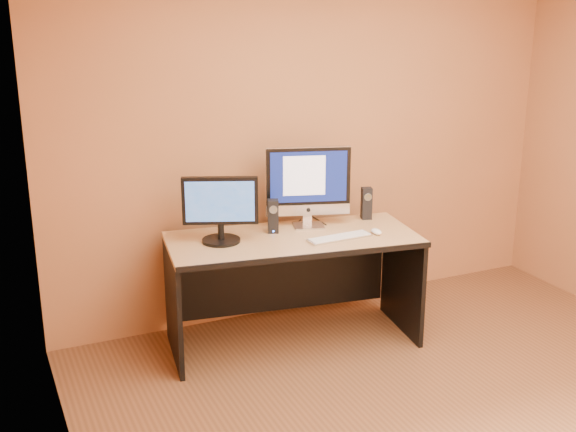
{
  "coord_description": "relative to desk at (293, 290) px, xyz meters",
  "views": [
    {
      "loc": [
        -2.33,
        -2.68,
        2.3
      ],
      "look_at": [
        -0.5,
        1.35,
        0.95
      ],
      "focal_mm": 45.0,
      "sensor_mm": 36.0,
      "label": 1
    }
  ],
  "objects": [
    {
      "name": "walls",
      "position": [
        0.41,
        -1.45,
        0.92
      ],
      "size": [
        4.0,
        4.0,
        2.6
      ],
      "primitive_type": null,
      "color": "#A66A43",
      "rests_on": "ground"
    },
    {
      "name": "cable_b",
      "position": [
        0.16,
        0.26,
        0.39
      ],
      "size": [
        0.13,
        0.15,
        0.01
      ],
      "primitive_type": "cylinder",
      "rotation": [
        1.57,
        0.0,
        -0.71
      ],
      "color": "black",
      "rests_on": "desk"
    },
    {
      "name": "speaker_left",
      "position": [
        -0.08,
        0.15,
        0.5
      ],
      "size": [
        0.09,
        0.09,
        0.23
      ],
      "primitive_type": null,
      "rotation": [
        0.0,
        0.0,
        -0.35
      ],
      "color": "black",
      "rests_on": "desk"
    },
    {
      "name": "speaker_right",
      "position": [
        0.66,
        0.16,
        0.5
      ],
      "size": [
        0.09,
        0.09,
        0.23
      ],
      "primitive_type": null,
      "rotation": [
        0.0,
        0.0,
        -0.29
      ],
      "color": "black",
      "rests_on": "desk"
    },
    {
      "name": "keyboard",
      "position": [
        0.27,
        -0.16,
        0.39
      ],
      "size": [
        0.45,
        0.15,
        0.02
      ],
      "primitive_type": "cube",
      "rotation": [
        0.0,
        0.0,
        0.06
      ],
      "color": "silver",
      "rests_on": "desk"
    },
    {
      "name": "second_monitor",
      "position": [
        -0.47,
        0.1,
        0.6
      ],
      "size": [
        0.56,
        0.42,
        0.44
      ],
      "primitive_type": null,
      "rotation": [
        0.0,
        0.0,
        -0.38
      ],
      "color": "black",
      "rests_on": "desk"
    },
    {
      "name": "desk",
      "position": [
        0.0,
        0.0,
        0.0
      ],
      "size": [
        1.75,
        0.96,
        0.77
      ],
      "primitive_type": null,
      "rotation": [
        0.0,
        0.0,
        -0.15
      ],
      "color": "tan",
      "rests_on": "ground"
    },
    {
      "name": "imac",
      "position": [
        0.2,
        0.17,
        0.67
      ],
      "size": [
        0.63,
        0.38,
        0.57
      ],
      "primitive_type": null,
      "rotation": [
        0.0,
        0.0,
        -0.3
      ],
      "color": "#B2B3B7",
      "rests_on": "desk"
    },
    {
      "name": "mouse",
      "position": [
        0.54,
        -0.17,
        0.4
      ],
      "size": [
        0.07,
        0.11,
        0.04
      ],
      "primitive_type": "ellipsoid",
      "rotation": [
        0.0,
        0.0,
        -0.09
      ],
      "color": "white",
      "rests_on": "desk"
    },
    {
      "name": "cable_a",
      "position": [
        0.32,
        0.25,
        0.39
      ],
      "size": [
        0.01,
        0.23,
        0.01
      ],
      "primitive_type": "cylinder",
      "rotation": [
        1.57,
        0.0,
        -0.0
      ],
      "color": "black",
      "rests_on": "desk"
    }
  ]
}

